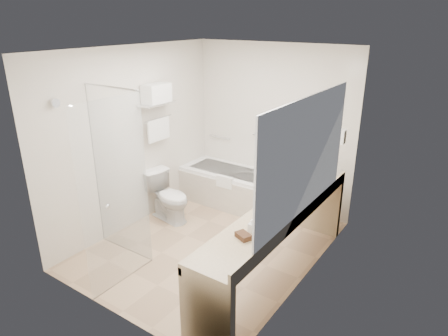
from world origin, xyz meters
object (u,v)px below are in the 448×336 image
Objects in this scene: vanity_counter at (277,229)px; water_bottle_left at (289,190)px; bathtub at (231,187)px; amenity_basket at (243,236)px; toilet at (169,197)px.

water_bottle_left is (-0.06, 0.38, 0.31)m from vanity_counter.
bathtub is at bearing 145.51° from water_bottle_left.
water_bottle_left is (-0.03, 1.06, 0.08)m from amenity_basket.
water_bottle_left is at bearing 91.76° from amenity_basket.
toilet reaches higher than bathtub.
toilet is 4.67× the size of amenity_basket.
bathtub is 2.62m from amenity_basket.
toilet is (-0.45, -0.99, 0.08)m from bathtub.
water_bottle_left is (1.92, -0.02, 0.60)m from toilet.
water_bottle_left reaches higher than bathtub.
vanity_counter is 12.15× the size of water_bottle_left.
water_bottle_left is (1.46, -1.01, 0.68)m from bathtub.
vanity_counter is 0.50m from water_bottle_left.
bathtub is at bearing 137.65° from vanity_counter.
water_bottle_left is at bearing -34.49° from bathtub.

